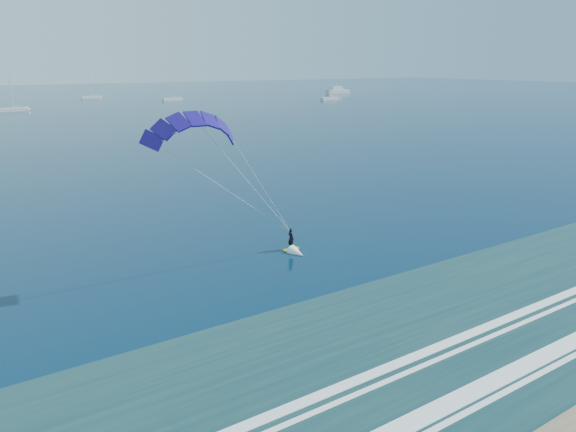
% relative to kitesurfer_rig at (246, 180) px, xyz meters
% --- Properties ---
extents(kitesurfer_rig, '(15.69, 5.46, 14.22)m').
position_rel_kitesurfer_rig_xyz_m(kitesurfer_rig, '(0.00, 0.00, 0.00)').
color(kitesurfer_rig, '#A3BE16').
rests_on(kitesurfer_rig, ground).
extents(motor_yacht, '(14.22, 3.79, 5.98)m').
position_rel_kitesurfer_rig_xyz_m(motor_yacht, '(163.68, 199.38, -5.96)').
color(motor_yacht, silver).
rests_on(motor_yacht, ground).
extents(sailboat_3, '(9.20, 2.40, 12.70)m').
position_rel_kitesurfer_rig_xyz_m(sailboat_3, '(-1.31, 173.17, -6.82)').
color(sailboat_3, silver).
rests_on(sailboat_3, ground).
extents(sailboat_4, '(8.94, 2.40, 12.13)m').
position_rel_kitesurfer_rig_xyz_m(sailboat_4, '(36.90, 228.06, -6.83)').
color(sailboat_4, silver).
rests_on(sailboat_4, ground).
extents(sailboat_5, '(8.82, 2.40, 12.03)m').
position_rel_kitesurfer_rig_xyz_m(sailboat_5, '(65.11, 194.56, -6.83)').
color(sailboat_5, silver).
rests_on(sailboat_5, ground).
extents(sailboat_6, '(8.74, 2.40, 11.84)m').
position_rel_kitesurfer_rig_xyz_m(sailboat_6, '(128.39, 159.84, -6.83)').
color(sailboat_6, silver).
rests_on(sailboat_6, ground).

